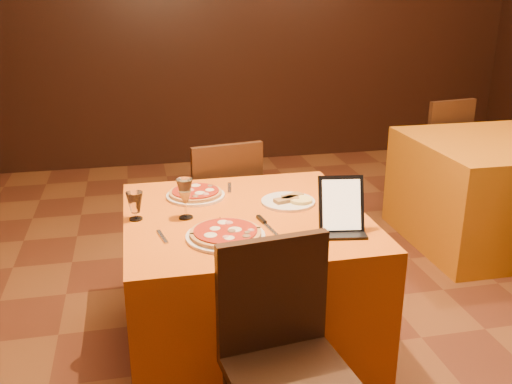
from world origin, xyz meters
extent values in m
cube|color=#5E2D19|center=(0.00, 0.00, -0.01)|extent=(6.00, 7.00, 0.01)
cube|color=black|center=(0.00, 3.50, 1.40)|extent=(6.00, 0.01, 2.80)
cube|color=#D25C0D|center=(-0.55, 0.09, 0.38)|extent=(1.10, 1.10, 0.75)
cube|color=#B3630B|center=(1.42, 1.05, 0.38)|extent=(1.10, 1.10, 0.75)
cylinder|color=white|center=(-0.69, -0.17, 0.76)|extent=(0.33, 0.33, 0.01)
cylinder|color=#AD4C23|center=(-0.69, -0.17, 0.77)|extent=(0.30, 0.30, 0.02)
cylinder|color=white|center=(-0.75, 0.36, 0.76)|extent=(0.29, 0.29, 0.01)
cylinder|color=#AD4C23|center=(-0.75, 0.36, 0.77)|extent=(0.26, 0.26, 0.02)
cylinder|color=white|center=(-0.32, 0.18, 0.76)|extent=(0.26, 0.26, 0.01)
cylinder|color=olive|center=(-0.32, 0.18, 0.77)|extent=(0.16, 0.16, 0.02)
cube|color=black|center=(-0.19, -0.19, 0.87)|extent=(0.21, 0.13, 0.23)
cube|color=#B2B2B9|center=(-0.48, -0.10, 0.75)|extent=(0.05, 0.21, 0.01)
cube|color=silver|center=(-0.94, -0.10, 0.75)|extent=(0.04, 0.14, 0.01)
cube|color=silver|center=(-0.56, 0.45, 0.75)|extent=(0.04, 0.16, 0.01)
camera|label=1|loc=(-1.03, -2.33, 1.73)|focal=40.00mm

